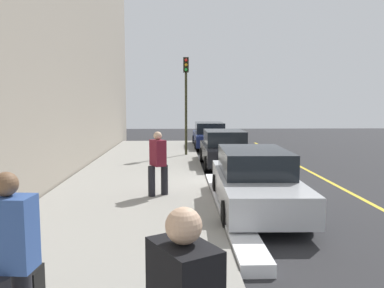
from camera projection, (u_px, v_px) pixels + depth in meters
name	position (u px, v px, depth m)	size (l,w,h in m)	color
ground_plane	(241.00, 190.00, 11.82)	(56.00, 56.00, 0.00)	#28282B
sidewalk	(133.00, 188.00, 11.70)	(28.00, 4.60, 0.15)	gray
lane_stripe_centre	(343.00, 189.00, 11.93)	(28.00, 0.14, 0.01)	gold
snow_bank_curb	(227.00, 206.00, 9.56)	(7.50, 0.56, 0.22)	white
parked_car_navy	(210.00, 135.00, 22.63)	(4.78, 1.90, 1.51)	black
parked_car_black	(225.00, 149.00, 16.12)	(4.33, 1.92, 1.51)	black
parked_car_silver	(255.00, 180.00, 9.54)	(4.81, 1.99, 1.51)	black
pedestrian_burgundy_coat	(158.00, 162.00, 10.43)	(0.56, 0.53, 1.75)	black
pedestrian_blue_coat	(10.00, 258.00, 3.82)	(0.61, 0.53, 1.86)	black
traffic_light_pole	(186.00, 90.00, 18.44)	(0.35, 0.26, 4.67)	#2D2D19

